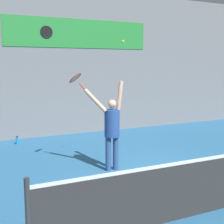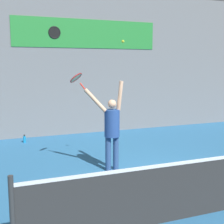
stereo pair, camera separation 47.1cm
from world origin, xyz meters
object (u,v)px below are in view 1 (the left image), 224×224
at_px(scoreboard_clock, 46,32).
at_px(water_bottle, 17,141).
at_px(tennis_player, 112,127).
at_px(tennis_racket, 76,79).
at_px(tennis_ball, 123,42).

height_order(scoreboard_clock, water_bottle, scoreboard_clock).
bearing_deg(scoreboard_clock, tennis_player, -83.48).
bearing_deg(water_bottle, tennis_racket, -72.55).
xyz_separation_m(tennis_racket, water_bottle, (-0.94, 2.98, -2.01)).
distance_m(tennis_ball, water_bottle, 4.90).
xyz_separation_m(scoreboard_clock, tennis_racket, (-0.23, -3.63, -1.38)).
height_order(scoreboard_clock, tennis_ball, scoreboard_clock).
height_order(tennis_player, water_bottle, tennis_player).
relative_size(tennis_racket, tennis_ball, 6.64).
distance_m(scoreboard_clock, tennis_ball, 4.27).
height_order(tennis_player, tennis_racket, tennis_racket).
distance_m(tennis_player, tennis_racket, 1.37).
relative_size(tennis_player, tennis_racket, 4.86).
height_order(tennis_ball, water_bottle, tennis_ball).
height_order(tennis_player, tennis_ball, tennis_ball).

